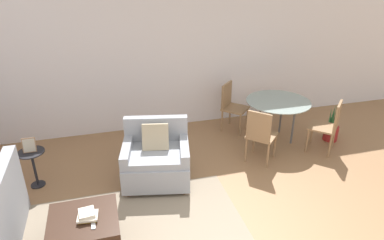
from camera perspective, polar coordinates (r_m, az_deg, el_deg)
name	(u,v)px	position (r m, az deg, el deg)	size (l,w,h in m)	color
wall_back	(167,55)	(6.28, -4.18, 10.69)	(12.00, 0.06, 2.75)	white
area_rug	(130,226)	(4.42, -10.32, -17.04)	(2.74, 1.49, 0.01)	gray
armchair	(156,159)	(4.96, -5.96, -6.47)	(1.07, 0.98, 0.88)	#999EA8
ottoman	(85,233)	(4.10, -17.35, -17.54)	(0.74, 0.70, 0.45)	#382319
book_stack	(87,215)	(3.93, -17.05, -14.96)	(0.23, 0.22, 0.08)	gold
tv_remote_primary	(93,224)	(3.87, -16.14, -16.27)	(0.05, 0.17, 0.01)	#B7B7BC
side_table	(33,162)	(5.28, -24.96, -6.42)	(0.36, 0.36, 0.56)	black
picture_frame	(29,145)	(5.16, -25.51, -3.83)	(0.18, 0.07, 0.20)	#8C6647
dining_table	(278,105)	(6.08, 14.12, 2.36)	(1.10, 1.10, 0.74)	#8C9E99
dining_chair_near_left	(260,133)	(5.38, 11.31, -2.14)	(0.59, 0.59, 0.90)	#93704C
dining_chair_near_right	(329,124)	(6.00, 21.89, -0.58)	(0.59, 0.59, 0.90)	#93704C
dining_chair_far_left	(231,104)	(6.39, 6.55, 2.74)	(0.59, 0.59, 0.90)	#93704C
potted_plant_small	(331,129)	(6.57, 22.22, -1.41)	(0.25, 0.25, 0.71)	maroon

